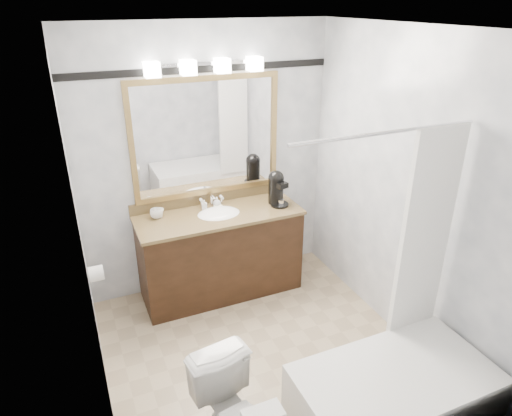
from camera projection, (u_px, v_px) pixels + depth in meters
name	position (u px, v px, depth m)	size (l,w,h in m)	color
room	(265.00, 219.00, 3.19)	(2.42, 2.62, 2.52)	tan
vanity	(220.00, 252.00, 4.37)	(1.53, 0.58, 0.97)	black
mirror	(207.00, 137.00, 4.15)	(1.40, 0.04, 1.10)	#A18048
vanity_light_bar	(205.00, 66.00, 3.84)	(1.02, 0.14, 0.12)	silver
accent_stripe	(203.00, 69.00, 3.91)	(2.40, 0.01, 0.06)	black
bathtub	(394.00, 389.00, 3.05)	(1.30, 0.75, 1.96)	white
tp_roll	(96.00, 273.00, 3.56)	(0.12, 0.12, 0.11)	white
coffee_maker	(277.00, 187.00, 4.32)	(0.18, 0.22, 0.34)	black
cup_left	(156.00, 214.00, 4.09)	(0.11, 0.11, 0.09)	white
cup_right	(159.00, 213.00, 4.11)	(0.09, 0.09, 0.08)	white
soap_bottle_a	(204.00, 205.00, 4.25)	(0.04, 0.05, 0.10)	white
soap_bottle_b	(217.00, 202.00, 4.32)	(0.07, 0.07, 0.10)	white
soap_bar	(218.00, 207.00, 4.31)	(0.07, 0.05, 0.02)	beige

